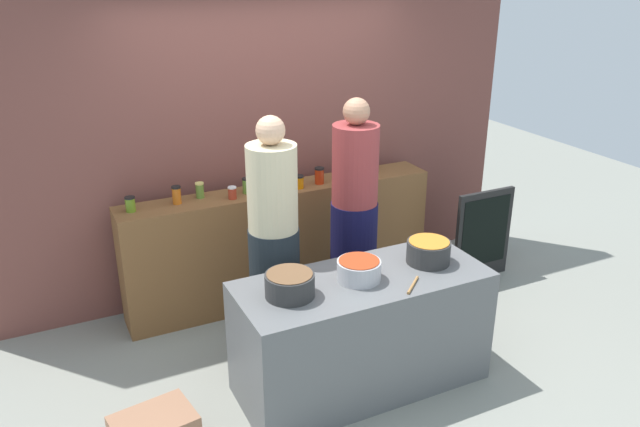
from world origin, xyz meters
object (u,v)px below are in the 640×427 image
(preserve_jar_0, at_px, (130,204))
(preserve_jar_3, at_px, (232,193))
(cook_with_tongs, at_px, (274,252))
(chalkboard_sign, at_px, (483,235))
(preserve_jar_4, at_px, (247,186))
(preserve_jar_6, at_px, (298,182))
(preserve_jar_8, at_px, (342,173))
(preserve_jar_10, at_px, (371,165))
(cook_in_cap, at_px, (354,224))
(preserve_jar_7, at_px, (319,176))
(cooking_pot_left, at_px, (290,285))
(cooking_pot_right, at_px, (428,252))
(preserve_jar_2, at_px, (200,190))
(preserve_jar_9, at_px, (357,167))
(preserve_jar_5, at_px, (274,184))
(wooden_spoon, at_px, (413,285))
(cooking_pot_center, at_px, (359,270))
(preserve_jar_1, at_px, (177,195))

(preserve_jar_0, xyz_separation_m, preserve_jar_3, (0.78, -0.07, -0.01))
(cook_with_tongs, relative_size, chalkboard_sign, 2.13)
(preserve_jar_3, relative_size, preserve_jar_4, 0.78)
(preserve_jar_6, distance_m, preserve_jar_8, 0.43)
(preserve_jar_10, bearing_deg, cook_in_cap, -129.32)
(preserve_jar_7, distance_m, preserve_jar_8, 0.23)
(cooking_pot_left, height_order, cooking_pot_right, cooking_pot_right)
(preserve_jar_3, distance_m, preserve_jar_7, 0.78)
(preserve_jar_8, distance_m, cook_with_tongs, 1.22)
(cook_with_tongs, height_order, chalkboard_sign, cook_with_tongs)
(preserve_jar_0, distance_m, preserve_jar_2, 0.56)
(preserve_jar_4, relative_size, preserve_jar_9, 0.94)
(preserve_jar_5, bearing_deg, wooden_spoon, -79.07)
(chalkboard_sign, bearing_deg, cook_with_tongs, -172.82)
(preserve_jar_3, height_order, preserve_jar_9, preserve_jar_9)
(preserve_jar_5, xyz_separation_m, preserve_jar_6, (0.21, -0.02, -0.01))
(cooking_pot_left, bearing_deg, cooking_pot_center, 0.06)
(preserve_jar_7, height_order, wooden_spoon, preserve_jar_7)
(preserve_jar_7, height_order, cooking_pot_left, preserve_jar_7)
(preserve_jar_3, bearing_deg, preserve_jar_10, 4.19)
(preserve_jar_8, bearing_deg, chalkboard_sign, -21.30)
(cook_with_tongs, bearing_deg, preserve_jar_5, 67.26)
(preserve_jar_6, bearing_deg, preserve_jar_3, 179.99)
(preserve_jar_4, height_order, cooking_pot_center, preserve_jar_4)
(preserve_jar_4, distance_m, chalkboard_sign, 2.22)
(preserve_jar_1, bearing_deg, preserve_jar_0, -178.36)
(preserve_jar_2, height_order, preserve_jar_7, preserve_jar_7)
(cooking_pot_left, bearing_deg, preserve_jar_2, 95.39)
(preserve_jar_3, distance_m, preserve_jar_6, 0.57)
(preserve_jar_5, bearing_deg, preserve_jar_3, -177.62)
(preserve_jar_4, xyz_separation_m, cooking_pot_center, (0.25, -1.41, -0.17))
(cooking_pot_center, bearing_deg, wooden_spoon, -41.24)
(preserve_jar_9, bearing_deg, cooking_pot_right, -99.19)
(preserve_jar_4, distance_m, preserve_jar_10, 1.17)
(cook_with_tongs, xyz_separation_m, chalkboard_sign, (2.16, 0.27, -0.40))
(preserve_jar_2, xyz_separation_m, preserve_jar_4, (0.38, -0.06, 0.00))
(preserve_jar_7, bearing_deg, cooking_pot_center, -105.40)
(preserve_jar_5, bearing_deg, cooking_pot_right, -66.07)
(cook_with_tongs, xyz_separation_m, cook_in_cap, (0.75, 0.18, 0.01))
(preserve_jar_3, relative_size, cooking_pot_center, 0.34)
(chalkboard_sign, bearing_deg, preserve_jar_5, 166.41)
(cook_with_tongs, bearing_deg, preserve_jar_10, 32.48)
(preserve_jar_2, distance_m, wooden_spoon, 1.94)
(preserve_jar_10, bearing_deg, cooking_pot_center, -122.73)
(cooking_pot_left, relative_size, cook_in_cap, 0.17)
(preserve_jar_0, distance_m, preserve_jar_5, 1.14)
(cook_in_cap, bearing_deg, preserve_jar_8, 71.47)
(preserve_jar_3, bearing_deg, preserve_jar_4, 25.04)
(preserve_jar_2, relative_size, cook_with_tongs, 0.07)
(preserve_jar_1, relative_size, cooking_pot_left, 0.46)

